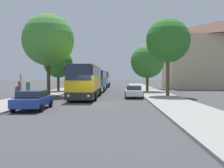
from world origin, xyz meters
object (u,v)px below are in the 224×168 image
at_px(parked_car_left_curb, 33,99).
at_px(pedestrian_waiting_far, 20,89).
at_px(bus_stop_sign, 21,84).
at_px(bus_front, 86,81).
at_px(tree_right_mid, 168,41).
at_px(bus_rear, 103,79).
at_px(parked_car_right_near, 134,91).
at_px(pedestrian_walking_back, 28,90).
at_px(bus_middle, 97,80).
at_px(tree_left_near, 58,63).
at_px(tree_right_near, 147,61).
at_px(tree_left_far, 48,40).
at_px(pedestrian_waiting_near, 18,94).

xyz_separation_m(parked_car_left_curb, pedestrian_waiting_far, (-4.12, 8.25, 0.38)).
bearing_deg(bus_stop_sign, bus_front, 39.88).
distance_m(bus_front, pedestrian_waiting_far, 6.89).
relative_size(bus_stop_sign, tree_right_mid, 0.28).
bearing_deg(bus_stop_sign, bus_rear, 80.93).
xyz_separation_m(parked_car_right_near, pedestrian_waiting_far, (-11.88, -2.40, 0.39)).
bearing_deg(parked_car_right_near, bus_stop_sign, 27.84).
bearing_deg(parked_car_right_near, pedestrian_walking_back, 31.61).
distance_m(bus_middle, parked_car_left_curb, 23.62).
xyz_separation_m(tree_left_near, tree_right_near, (13.58, -0.92, 0.21)).
xyz_separation_m(tree_left_far, tree_right_near, (12.66, 8.03, -2.11)).
relative_size(bus_rear, tree_right_mid, 1.32).
distance_m(bus_front, bus_rear, 29.90).
bearing_deg(parked_car_left_curb, bus_rear, 83.95).
bearing_deg(bus_middle, tree_left_near, -162.86).
bearing_deg(parked_car_right_near, tree_right_mid, -157.95).
bearing_deg(tree_left_near, bus_rear, 72.10).
relative_size(pedestrian_walking_back, tree_left_near, 0.29).
relative_size(bus_front, parked_car_right_near, 2.39).
height_order(parked_car_right_near, pedestrian_waiting_near, pedestrian_waiting_near).
relative_size(bus_stop_sign, tree_left_near, 0.39).
bearing_deg(pedestrian_walking_back, tree_left_near, -161.73).
bearing_deg(bus_front, pedestrian_waiting_far, -166.93).
bearing_deg(bus_middle, parked_car_right_near, -68.27).
distance_m(parked_car_left_curb, pedestrian_waiting_near, 2.75).
xyz_separation_m(tree_left_near, tree_left_far, (0.92, -8.95, 2.32)).
xyz_separation_m(bus_rear, tree_right_mid, (9.20, -27.54, 4.72)).
bearing_deg(bus_rear, parked_car_left_curb, -93.90).
height_order(bus_stop_sign, tree_left_near, tree_left_near).
relative_size(bus_rear, tree_right_near, 1.70).
relative_size(parked_car_left_curb, tree_right_near, 0.65).
bearing_deg(bus_stop_sign, parked_car_left_curb, -61.36).
bearing_deg(tree_right_mid, tree_left_far, 178.05).
bearing_deg(pedestrian_waiting_far, pedestrian_walking_back, -172.68).
height_order(pedestrian_waiting_near, tree_left_near, tree_left_near).
bearing_deg(tree_left_far, tree_right_near, 32.37).
height_order(parked_car_left_curb, pedestrian_waiting_near, pedestrian_waiting_near).
relative_size(pedestrian_walking_back, tree_right_near, 0.27).
relative_size(pedestrian_waiting_near, pedestrian_walking_back, 0.84).
distance_m(bus_middle, pedestrian_walking_back, 19.18).
bearing_deg(parked_car_right_near, bus_front, 10.03).
bearing_deg(pedestrian_waiting_far, tree_right_near, -73.18).
bearing_deg(tree_right_near, bus_stop_sign, -130.65).
relative_size(parked_car_right_near, tree_right_mid, 0.52).
relative_size(bus_front, tree_left_near, 1.71).
bearing_deg(pedestrian_waiting_near, bus_rear, 137.28).
bearing_deg(bus_front, tree_left_far, 149.41).
distance_m(tree_left_far, tree_right_near, 15.14).
relative_size(bus_rear, pedestrian_walking_back, 6.26).
relative_size(parked_car_left_curb, pedestrian_waiting_near, 2.85).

